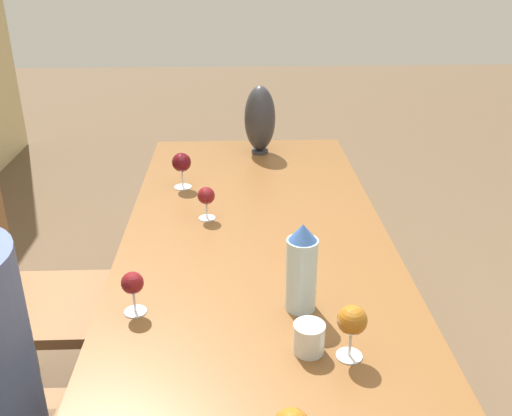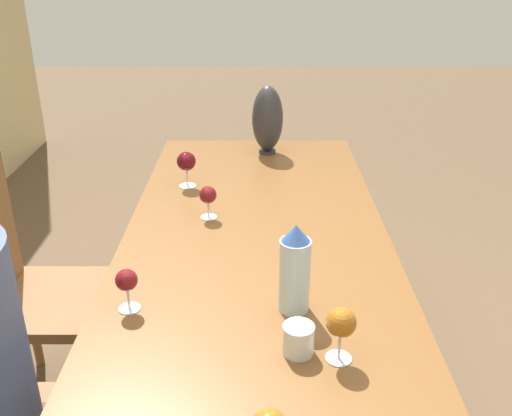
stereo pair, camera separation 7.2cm
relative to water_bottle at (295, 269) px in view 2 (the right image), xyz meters
The scene contains 9 objects.
dining_table 0.30m from the water_bottle, 26.74° to the left, with size 2.48×0.90×0.75m.
water_bottle is the anchor object (origin of this frame).
water_tumbler 0.20m from the water_bottle, behind, with size 0.08×0.08×0.08m.
vase 1.26m from the water_bottle, ahead, with size 0.14×0.14×0.32m.
wine_glass_1 0.63m from the water_bottle, 25.90° to the left, with size 0.06×0.06×0.12m.
wine_glass_2 0.23m from the water_bottle, 155.06° to the right, with size 0.07×0.07×0.14m.
wine_glass_3 0.44m from the water_bottle, 90.42° to the left, with size 0.06×0.06×0.12m.
wine_glass_5 0.94m from the water_bottle, 24.09° to the left, with size 0.08×0.08×0.15m.
chair_far 1.09m from the water_bottle, 62.98° to the left, with size 0.44×0.44×0.97m.
Camera 2 is at (-1.49, -0.01, 1.64)m, focal length 40.00 mm.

